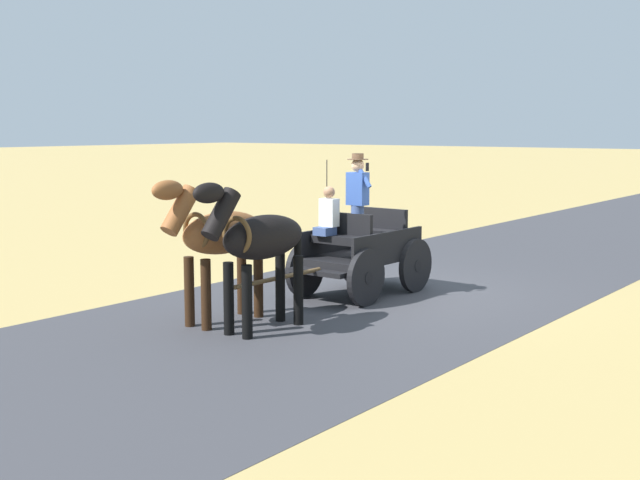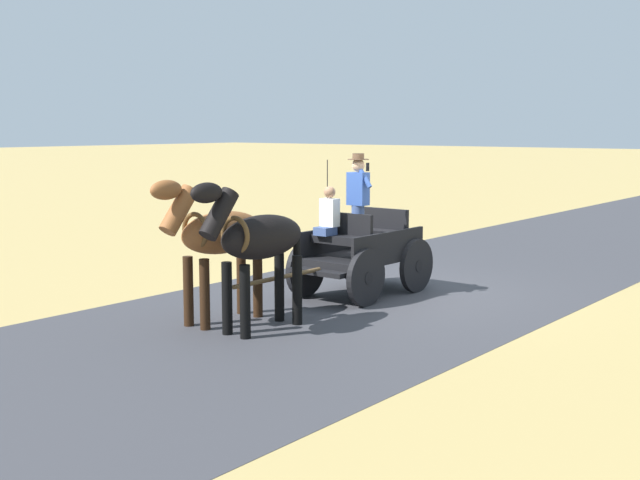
% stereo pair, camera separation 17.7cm
% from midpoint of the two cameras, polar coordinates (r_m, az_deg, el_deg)
% --- Properties ---
extents(ground_plane, '(200.00, 200.00, 0.00)m').
position_cam_midpoint_polar(ground_plane, '(15.00, 5.38, -3.60)').
color(ground_plane, tan).
extents(road_surface, '(6.31, 160.00, 0.01)m').
position_cam_midpoint_polar(road_surface, '(15.00, 5.38, -3.59)').
color(road_surface, '#38383D').
rests_on(road_surface, ground).
extents(horse_drawn_carriage, '(1.45, 4.51, 2.50)m').
position_cam_midpoint_polar(horse_drawn_carriage, '(14.61, 3.05, -0.64)').
color(horse_drawn_carriage, black).
rests_on(horse_drawn_carriage, ground).
extents(horse_near_side, '(0.62, 2.13, 2.21)m').
position_cam_midpoint_polar(horse_near_side, '(11.96, -3.92, -0.06)').
color(horse_near_side, black).
rests_on(horse_near_side, ground).
extents(horse_off_side, '(0.63, 2.13, 2.21)m').
position_cam_midpoint_polar(horse_off_side, '(12.52, -6.64, 0.26)').
color(horse_off_side, brown).
rests_on(horse_off_side, ground).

